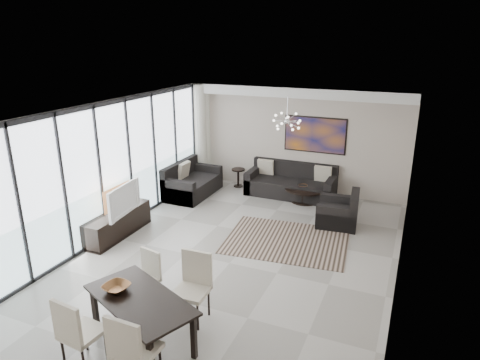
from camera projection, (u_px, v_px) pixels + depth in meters
The scene contains 20 objects.
room_shell at pixel (253, 196), 7.62m from camera, with size 6.00×9.00×2.90m.
window_wall at pixel (103, 173), 8.84m from camera, with size 0.37×8.95×2.90m.
soffit at pixel (297, 92), 11.11m from camera, with size 5.98×0.40×0.26m, color white.
painting at pixel (315, 135), 11.44m from camera, with size 1.68×0.04×0.98m, color #B96519.
chandelier at pixel (287, 121), 9.57m from camera, with size 0.66×0.66×0.71m.
rug at pixel (287, 241), 9.15m from camera, with size 2.54×1.96×0.01m, color black.
coffee_table at pixel (305, 194), 11.29m from camera, with size 1.07×1.07×0.37m.
bowl_coffee at pixel (303, 186), 11.23m from camera, with size 0.24×0.24×0.08m, color brown.
sofa_main at pixel (291, 185), 11.71m from camera, with size 2.39×0.98×0.87m.
loveseat at pixel (191, 184), 11.76m from camera, with size 1.00×1.78×0.89m.
armchair at pixel (339, 213), 9.88m from camera, with size 0.99×1.03×0.80m.
side_table at pixel (238, 175), 12.35m from camera, with size 0.39×0.39×0.53m.
tv_console at pixel (117, 224), 9.32m from camera, with size 0.50×1.78×0.56m, color black.
television at pixel (120, 199), 9.03m from camera, with size 1.14×0.15×0.66m, color gray.
dining_table at pixel (140, 304), 5.94m from camera, with size 1.92×1.47×0.72m.
dining_chair_sw at pixel (75, 330), 5.46m from camera, with size 0.53×0.53×1.05m.
dining_chair_se at pixel (130, 348), 5.10m from camera, with size 0.51×0.51×1.09m.
dining_chair_nw at pixel (147, 273), 6.91m from camera, with size 0.49×0.49×0.91m.
dining_chair_ne at pixel (194, 281), 6.51m from camera, with size 0.51×0.51×1.08m.
bowl_dining at pixel (116, 288), 6.09m from camera, with size 0.37×0.37×0.09m, color brown.
Camera 1 is at (3.04, -6.64, 4.16)m, focal length 32.00 mm.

